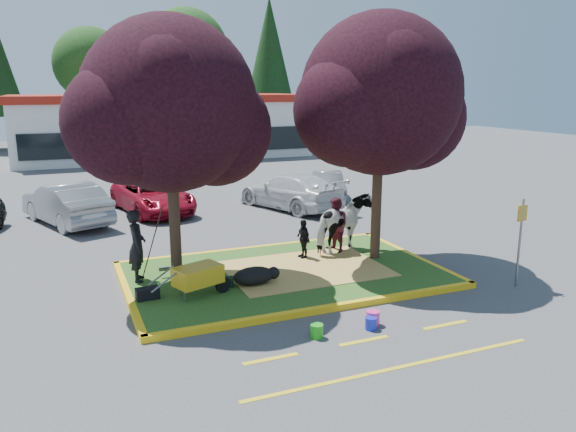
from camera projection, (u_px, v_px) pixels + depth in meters
name	position (u px, v px, depth m)	size (l,w,h in m)	color
ground	(285.00, 277.00, 15.03)	(90.00, 90.00, 0.00)	#424244
median_island	(285.00, 274.00, 15.02)	(8.00, 5.00, 0.15)	#224D18
curb_near	(328.00, 309.00, 12.70)	(8.30, 0.16, 0.15)	yellow
curb_far	(253.00, 249.00, 17.34)	(8.30, 0.16, 0.15)	yellow
curb_left	(128.00, 295.00, 13.49)	(0.16, 5.30, 0.15)	yellow
curb_right	(413.00, 257.00, 16.54)	(0.16, 5.30, 0.15)	yellow
straw_bedding	(305.00, 269.00, 15.22)	(4.20, 3.00, 0.01)	tan
tree_purple_left	(171.00, 113.00, 13.35)	(5.06, 4.20, 6.51)	black
tree_purple_right	(381.00, 102.00, 15.26)	(5.30, 4.40, 6.82)	black
fire_lane_stripe_a	(271.00, 359.00, 10.51)	(1.10, 0.12, 0.01)	yellow
fire_lane_stripe_b	(364.00, 341.00, 11.25)	(1.10, 0.12, 0.01)	yellow
fire_lane_stripe_c	(445.00, 325.00, 12.00)	(1.10, 0.12, 0.01)	yellow
fire_lane_long	(397.00, 368.00, 10.17)	(6.00, 0.10, 0.01)	yellow
retail_building	(164.00, 125.00, 40.45)	(20.40, 8.40, 4.40)	silver
treeline	(131.00, 53.00, 47.58)	(46.58, 7.80, 14.63)	black
cow	(344.00, 224.00, 16.63)	(0.92, 2.02, 1.70)	white
calf	(254.00, 276.00, 13.96)	(1.05, 0.60, 0.46)	black
handler	(137.00, 246.00, 14.12)	(0.67, 0.44, 1.85)	black
visitor_a	(336.00, 225.00, 16.61)	(0.79, 0.62, 1.63)	#4E1623
visitor_b	(303.00, 239.00, 16.09)	(0.66, 0.28, 1.13)	black
wheelbarrow	(198.00, 276.00, 13.13)	(1.95, 0.99, 0.74)	black
gear_bag_dark	(147.00, 293.00, 13.04)	(0.53, 0.29, 0.27)	black
gear_bag_green	(225.00, 282.00, 13.88)	(0.42, 0.26, 0.22)	black
sign_post	(520.00, 234.00, 14.03)	(0.32, 0.07, 2.28)	slate
bucket_green	(317.00, 331.00, 11.37)	(0.27, 0.27, 0.28)	#1FA519
bucket_pink	(373.00, 318.00, 11.98)	(0.29, 0.29, 0.31)	#F73798
bucket_blue	(371.00, 323.00, 11.76)	(0.25, 0.25, 0.27)	#1925CA
car_silver	(66.00, 203.00, 20.63)	(1.64, 4.71, 1.55)	gray
car_red	(153.00, 196.00, 22.60)	(2.24, 4.87, 1.35)	maroon
car_white	(290.00, 191.00, 23.30)	(2.06, 5.06, 1.47)	silver
car_grey	(328.00, 185.00, 25.60)	(1.24, 3.56, 1.17)	slate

